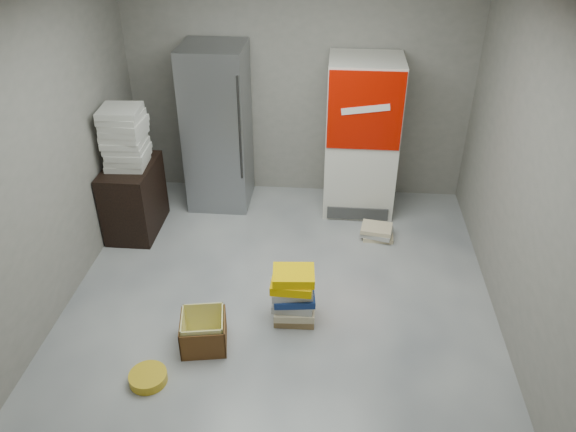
% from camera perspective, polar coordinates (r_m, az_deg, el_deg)
% --- Properties ---
extents(ground, '(5.00, 5.00, 0.00)m').
position_cam_1_polar(ground, '(5.18, -1.12, -10.69)').
color(ground, '#BCBCB7').
rests_on(ground, ground).
extents(room_shell, '(4.04, 5.04, 2.82)m').
position_cam_1_polar(room_shell, '(4.17, -1.38, 7.72)').
color(room_shell, gray).
rests_on(room_shell, ground).
extents(steel_fridge, '(0.70, 0.72, 1.90)m').
position_cam_1_polar(steel_fridge, '(6.58, -7.16, 8.86)').
color(steel_fridge, gray).
rests_on(steel_fridge, ground).
extents(coke_cooler, '(0.80, 0.73, 1.80)m').
position_cam_1_polar(coke_cooler, '(6.46, 7.48, 7.96)').
color(coke_cooler, silver).
rests_on(coke_cooler, ground).
extents(wood_shelf, '(0.50, 0.80, 0.80)m').
position_cam_1_polar(wood_shelf, '(6.42, -15.37, 1.78)').
color(wood_shelf, black).
rests_on(wood_shelf, ground).
extents(supply_box_stack, '(0.45, 0.43, 0.65)m').
position_cam_1_polar(supply_box_stack, '(6.10, -16.25, 7.67)').
color(supply_box_stack, silver).
rests_on(supply_box_stack, wood_shelf).
extents(phonebook_stack_main, '(0.42, 0.35, 0.53)m').
position_cam_1_polar(phonebook_stack_main, '(5.04, 0.54, -8.08)').
color(phonebook_stack_main, olive).
rests_on(phonebook_stack_main, ground).
extents(phonebook_stack_side, '(0.38, 0.33, 0.15)m').
position_cam_1_polar(phonebook_stack_side, '(6.28, 9.04, -1.61)').
color(phonebook_stack_side, beige).
rests_on(phonebook_stack_side, ground).
extents(cardboard_box, '(0.44, 0.44, 0.31)m').
position_cam_1_polar(cardboard_box, '(4.95, -8.56, -11.66)').
color(cardboard_box, yellow).
rests_on(cardboard_box, ground).
extents(bucket_lid, '(0.31, 0.31, 0.08)m').
position_cam_1_polar(bucket_lid, '(4.80, -14.02, -15.63)').
color(bucket_lid, gold).
rests_on(bucket_lid, ground).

